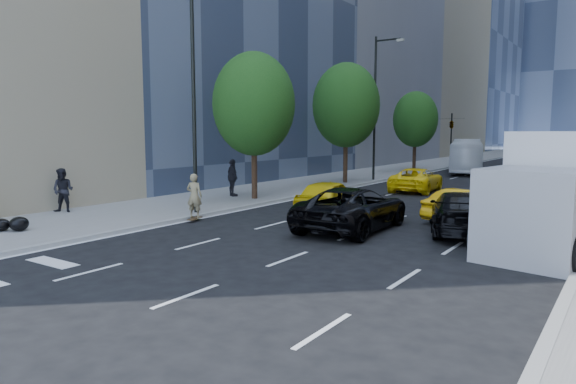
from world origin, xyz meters
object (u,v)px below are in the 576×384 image
Objects in this scene: city_bus at (467,156)px; black_sedan_lincoln at (353,208)px; box_truck at (565,189)px; skateboarder at (194,199)px; black_sedan_mercedes at (461,212)px.

black_sedan_lincoln is at bearing -97.14° from city_bus.
city_bus is 1.33× the size of box_truck.
black_sedan_lincoln is (6.10, 2.00, -0.11)m from skateboarder.
city_bus reaches higher than black_sedan_lincoln.
box_truck reaches higher than city_bus.
black_sedan_mercedes is 28.38m from city_bus.
black_sedan_mercedes is at bearing -158.47° from black_sedan_lincoln.
black_sedan_lincoln is 6.95m from box_truck.
box_truck is at bearing 176.03° from skateboarder.
skateboarder is at bearing 15.57° from black_sedan_lincoln.
skateboarder is at bearing -108.83° from city_bus.
box_truck is (6.76, 1.24, 1.05)m from black_sedan_lincoln.
black_sedan_lincoln reaches higher than black_sedan_mercedes.
box_truck reaches higher than black_sedan_mercedes.
box_truck is (10.46, -27.76, 0.37)m from city_bus.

